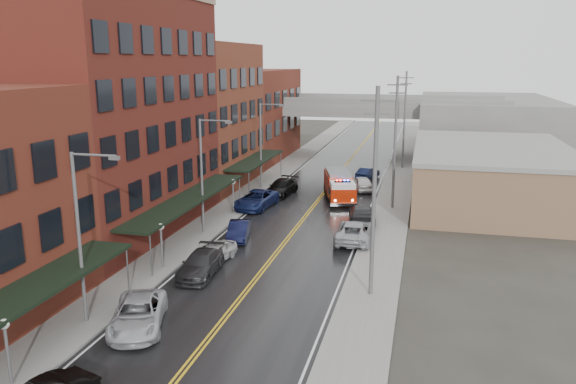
# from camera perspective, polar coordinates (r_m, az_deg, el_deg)

# --- Properties ---
(road) EXTENTS (11.00, 160.00, 0.02)m
(road) POSITION_cam_1_polar(r_m,az_deg,el_deg) (48.44, 1.63, -2.68)
(road) COLOR black
(road) RESTS_ON ground
(sidewalk_left) EXTENTS (3.00, 160.00, 0.15)m
(sidewalk_left) POSITION_cam_1_polar(r_m,az_deg,el_deg) (50.40, -6.51, -2.05)
(sidewalk_left) COLOR slate
(sidewalk_left) RESTS_ON ground
(sidewalk_right) EXTENTS (3.00, 160.00, 0.15)m
(sidewalk_right) POSITION_cam_1_polar(r_m,az_deg,el_deg) (47.49, 10.28, -3.15)
(sidewalk_right) COLOR slate
(sidewalk_right) RESTS_ON ground
(curb_left) EXTENTS (0.30, 160.00, 0.15)m
(curb_left) POSITION_cam_1_polar(r_m,az_deg,el_deg) (49.87, -4.73, -2.18)
(curb_left) COLOR gray
(curb_left) RESTS_ON ground
(curb_right) EXTENTS (0.30, 160.00, 0.15)m
(curb_right) POSITION_cam_1_polar(r_m,az_deg,el_deg) (47.60, 8.30, -3.03)
(curb_right) COLOR gray
(curb_right) RESTS_ON ground
(brick_building_b) EXTENTS (9.00, 20.00, 18.00)m
(brick_building_b) POSITION_cam_1_polar(r_m,az_deg,el_deg) (45.12, -17.17, 7.19)
(brick_building_b) COLOR #531F16
(brick_building_b) RESTS_ON ground
(brick_building_c) EXTENTS (9.00, 15.00, 15.00)m
(brick_building_c) POSITION_cam_1_polar(r_m,az_deg,el_deg) (60.87, -8.61, 7.65)
(brick_building_c) COLOR brown
(brick_building_c) RESTS_ON ground
(brick_building_far) EXTENTS (9.00, 20.00, 12.00)m
(brick_building_far) POSITION_cam_1_polar(r_m,az_deg,el_deg) (77.41, -3.63, 7.84)
(brick_building_far) COLOR #5E2218
(brick_building_far) RESTS_ON ground
(tan_building) EXTENTS (14.00, 22.00, 5.00)m
(tan_building) POSITION_cam_1_polar(r_m,az_deg,el_deg) (56.92, 19.83, 1.52)
(tan_building) COLOR #876649
(tan_building) RESTS_ON ground
(right_far_block) EXTENTS (18.00, 30.00, 8.00)m
(right_far_block) POSITION_cam_1_polar(r_m,az_deg,el_deg) (86.43, 19.31, 6.36)
(right_far_block) COLOR slate
(right_far_block) RESTS_ON ground
(awning_0) EXTENTS (2.60, 16.00, 3.09)m
(awning_0) POSITION_cam_1_polar(r_m,az_deg,el_deg) (28.05, -25.98, -9.80)
(awning_0) COLOR black
(awning_0) RESTS_ON ground
(awning_1) EXTENTS (2.60, 18.00, 3.09)m
(awning_1) POSITION_cam_1_polar(r_m,az_deg,el_deg) (43.47, -10.03, -0.69)
(awning_1) COLOR black
(awning_1) RESTS_ON ground
(awning_2) EXTENTS (2.60, 13.00, 3.09)m
(awning_2) POSITION_cam_1_polar(r_m,az_deg,el_deg) (59.53, -3.27, 3.26)
(awning_2) COLOR black
(awning_2) RESTS_ON ground
(globe_lamp_0) EXTENTS (0.44, 0.44, 3.12)m
(globe_lamp_0) POSITION_cam_1_polar(r_m,az_deg,el_deg) (26.28, -26.76, -13.06)
(globe_lamp_0) COLOR #59595B
(globe_lamp_0) RESTS_ON ground
(globe_lamp_1) EXTENTS (0.44, 0.44, 3.12)m
(globe_lamp_1) POSITION_cam_1_polar(r_m,az_deg,el_deg) (37.11, -12.78, -4.34)
(globe_lamp_1) COLOR #59595B
(globe_lamp_1) RESTS_ON ground
(globe_lamp_2) EXTENTS (0.44, 0.44, 3.12)m
(globe_lamp_2) POSITION_cam_1_polar(r_m,az_deg,el_deg) (49.56, -5.61, 0.37)
(globe_lamp_2) COLOR #59595B
(globe_lamp_2) RESTS_ON ground
(street_lamp_0) EXTENTS (2.64, 0.22, 9.00)m
(street_lamp_0) POSITION_cam_1_polar(r_m,az_deg,el_deg) (29.78, -20.15, -3.45)
(street_lamp_0) COLOR #59595B
(street_lamp_0) RESTS_ON ground
(street_lamp_1) EXTENTS (2.64, 0.22, 9.00)m
(street_lamp_1) POSITION_cam_1_polar(r_m,az_deg,el_deg) (43.54, -8.48, 2.35)
(street_lamp_1) COLOR #59595B
(street_lamp_1) RESTS_ON ground
(street_lamp_2) EXTENTS (2.64, 0.22, 9.00)m
(street_lamp_2) POSITION_cam_1_polar(r_m,az_deg,el_deg) (58.45, -2.56, 5.27)
(street_lamp_2) COLOR #59595B
(street_lamp_2) RESTS_ON ground
(utility_pole_0) EXTENTS (1.80, 0.24, 12.00)m
(utility_pole_0) POSITION_cam_1_polar(r_m,az_deg,el_deg) (31.43, 8.76, 0.20)
(utility_pole_0) COLOR #59595B
(utility_pole_0) RESTS_ON ground
(utility_pole_1) EXTENTS (1.80, 0.24, 12.00)m
(utility_pole_1) POSITION_cam_1_polar(r_m,az_deg,el_deg) (51.08, 10.83, 5.14)
(utility_pole_1) COLOR #59595B
(utility_pole_1) RESTS_ON ground
(utility_pole_2) EXTENTS (1.80, 0.24, 12.00)m
(utility_pole_2) POSITION_cam_1_polar(r_m,az_deg,el_deg) (70.92, 11.76, 7.33)
(utility_pole_2) COLOR #59595B
(utility_pole_2) RESTS_ON ground
(overpass) EXTENTS (40.00, 10.00, 7.50)m
(overpass) POSITION_cam_1_polar(r_m,az_deg,el_deg) (78.48, 6.66, 7.84)
(overpass) COLOR slate
(overpass) RESTS_ON ground
(fire_truck) EXTENTS (4.44, 7.75, 2.70)m
(fire_truck) POSITION_cam_1_polar(r_m,az_deg,el_deg) (54.56, 5.22, 0.67)
(fire_truck) COLOR #B32008
(fire_truck) RESTS_ON ground
(parked_car_left_2) EXTENTS (4.16, 5.93, 1.50)m
(parked_car_left_2) POSITION_cam_1_polar(r_m,az_deg,el_deg) (30.13, -14.99, -11.90)
(parked_car_left_2) COLOR #AFB3B8
(parked_car_left_2) RESTS_ON ground
(parked_car_left_3) EXTENTS (2.37, 5.18, 1.47)m
(parked_car_left_3) POSITION_cam_1_polar(r_m,az_deg,el_deg) (36.24, -8.86, -7.23)
(parked_car_left_3) COLOR #242426
(parked_car_left_3) RESTS_ON ground
(parked_car_left_4) EXTENTS (2.31, 4.16, 1.34)m
(parked_car_left_4) POSITION_cam_1_polar(r_m,az_deg,el_deg) (38.43, -7.43, -6.08)
(parked_car_left_4) COLOR #B3B3B3
(parked_car_left_4) RESTS_ON ground
(parked_car_left_5) EXTENTS (2.27, 4.39, 1.38)m
(parked_car_left_5) POSITION_cam_1_polar(r_m,az_deg,el_deg) (42.88, -5.02, -3.92)
(parked_car_left_5) COLOR black
(parked_car_left_5) RESTS_ON ground
(parked_car_left_6) EXTENTS (3.28, 6.04, 1.61)m
(parked_car_left_6) POSITION_cam_1_polar(r_m,az_deg,el_deg) (51.64, -3.24, -0.77)
(parked_car_left_6) COLOR #141E4B
(parked_car_left_6) RESTS_ON ground
(parked_car_left_7) EXTENTS (2.81, 5.62, 1.57)m
(parked_car_left_7) POSITION_cam_1_polar(r_m,az_deg,el_deg) (56.50, -0.68, 0.46)
(parked_car_left_7) COLOR black
(parked_car_left_7) RESTS_ON ground
(parked_car_right_0) EXTENTS (2.76, 5.72, 1.57)m
(parked_car_right_0) POSITION_cam_1_polar(r_m,az_deg,el_deg) (42.51, 6.76, -3.98)
(parked_car_right_0) COLOR #A1A5A9
(parked_car_right_0) RESTS_ON ground
(parked_car_right_1) EXTENTS (2.87, 5.58, 1.55)m
(parked_car_right_1) POSITION_cam_1_polar(r_m,az_deg,el_deg) (47.28, 7.52, -2.24)
(parked_car_right_1) COLOR #272729
(parked_car_right_1) RESTS_ON ground
(parked_car_right_2) EXTENTS (3.16, 4.82, 1.52)m
(parked_car_right_2) POSITION_cam_1_polar(r_m,az_deg,el_deg) (59.01, 7.49, 0.88)
(parked_car_right_2) COLOR silver
(parked_car_right_2) RESTS_ON ground
(parked_car_right_3) EXTENTS (2.53, 4.24, 1.32)m
(parked_car_right_3) POSITION_cam_1_polar(r_m,az_deg,el_deg) (64.88, 8.09, 1.90)
(parked_car_right_3) COLOR black
(parked_car_right_3) RESTS_ON ground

